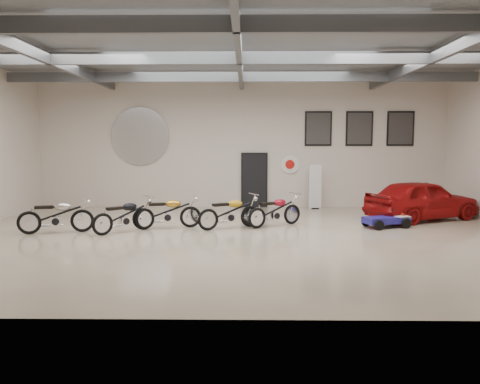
{
  "coord_description": "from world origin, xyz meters",
  "views": [
    {
      "loc": [
        0.19,
        -12.51,
        2.54
      ],
      "look_at": [
        0.0,
        1.2,
        1.1
      ],
      "focal_mm": 35.0,
      "sensor_mm": 36.0,
      "label": 1
    }
  ],
  "objects_px": {
    "motorcycle_black": "(124,215)",
    "motorcycle_gold": "(167,211)",
    "banner_stand": "(315,186)",
    "vintage_car": "(422,200)",
    "go_kart": "(390,217)",
    "motorcycle_yellow": "(230,212)",
    "motorcycle_silver": "(56,215)",
    "motorcycle_red": "(275,210)"
  },
  "relations": [
    {
      "from": "vintage_car",
      "to": "banner_stand",
      "type": "bearing_deg",
      "value": 26.2
    },
    {
      "from": "motorcycle_gold",
      "to": "motorcycle_red",
      "type": "bearing_deg",
      "value": -8.42
    },
    {
      "from": "motorcycle_black",
      "to": "go_kart",
      "type": "relative_size",
      "value": 1.15
    },
    {
      "from": "go_kart",
      "to": "vintage_car",
      "type": "height_order",
      "value": "vintage_car"
    },
    {
      "from": "motorcycle_black",
      "to": "motorcycle_red",
      "type": "relative_size",
      "value": 1.0
    },
    {
      "from": "go_kart",
      "to": "vintage_car",
      "type": "relative_size",
      "value": 0.43
    },
    {
      "from": "motorcycle_gold",
      "to": "go_kart",
      "type": "xyz_separation_m",
      "value": [
        6.71,
        0.33,
        -0.21
      ]
    },
    {
      "from": "motorcycle_yellow",
      "to": "vintage_car",
      "type": "relative_size",
      "value": 0.5
    },
    {
      "from": "banner_stand",
      "to": "motorcycle_black",
      "type": "height_order",
      "value": "banner_stand"
    },
    {
      "from": "motorcycle_silver",
      "to": "motorcycle_yellow",
      "type": "height_order",
      "value": "motorcycle_silver"
    },
    {
      "from": "vintage_car",
      "to": "motorcycle_red",
      "type": "bearing_deg",
      "value": 80.09
    },
    {
      "from": "motorcycle_silver",
      "to": "motorcycle_red",
      "type": "distance_m",
      "value": 6.36
    },
    {
      "from": "go_kart",
      "to": "banner_stand",
      "type": "bearing_deg",
      "value": 94.13
    },
    {
      "from": "motorcycle_yellow",
      "to": "go_kart",
      "type": "relative_size",
      "value": 1.18
    },
    {
      "from": "motorcycle_silver",
      "to": "motorcycle_gold",
      "type": "xyz_separation_m",
      "value": [
        3.02,
        0.76,
        -0.01
      ]
    },
    {
      "from": "motorcycle_yellow",
      "to": "motorcycle_silver",
      "type": "bearing_deg",
      "value": 161.58
    },
    {
      "from": "motorcycle_silver",
      "to": "motorcycle_yellow",
      "type": "bearing_deg",
      "value": -5.95
    },
    {
      "from": "banner_stand",
      "to": "motorcycle_silver",
      "type": "bearing_deg",
      "value": -155.88
    },
    {
      "from": "motorcycle_gold",
      "to": "vintage_car",
      "type": "distance_m",
      "value": 8.35
    },
    {
      "from": "motorcycle_black",
      "to": "vintage_car",
      "type": "height_order",
      "value": "vintage_car"
    },
    {
      "from": "motorcycle_black",
      "to": "motorcycle_gold",
      "type": "distance_m",
      "value": 1.27
    },
    {
      "from": "go_kart",
      "to": "motorcycle_gold",
      "type": "bearing_deg",
      "value": 163.81
    },
    {
      "from": "motorcycle_yellow",
      "to": "motorcycle_red",
      "type": "relative_size",
      "value": 1.03
    },
    {
      "from": "motorcycle_silver",
      "to": "banner_stand",
      "type": "bearing_deg",
      "value": 17.21
    },
    {
      "from": "motorcycle_red",
      "to": "go_kart",
      "type": "distance_m",
      "value": 3.49
    },
    {
      "from": "motorcycle_silver",
      "to": "vintage_car",
      "type": "height_order",
      "value": "vintage_car"
    },
    {
      "from": "go_kart",
      "to": "vintage_car",
      "type": "distance_m",
      "value": 2.05
    },
    {
      "from": "motorcycle_gold",
      "to": "go_kart",
      "type": "relative_size",
      "value": 1.18
    },
    {
      "from": "motorcycle_black",
      "to": "vintage_car",
      "type": "bearing_deg",
      "value": -30.19
    },
    {
      "from": "banner_stand",
      "to": "motorcycle_black",
      "type": "bearing_deg",
      "value": -149.44
    },
    {
      "from": "go_kart",
      "to": "vintage_car",
      "type": "bearing_deg",
      "value": 24.71
    },
    {
      "from": "banner_stand",
      "to": "motorcycle_yellow",
      "type": "relative_size",
      "value": 0.89
    },
    {
      "from": "banner_stand",
      "to": "motorcycle_gold",
      "type": "bearing_deg",
      "value": -147.47
    },
    {
      "from": "motorcycle_black",
      "to": "motorcycle_red",
      "type": "height_order",
      "value": "same"
    },
    {
      "from": "banner_stand",
      "to": "vintage_car",
      "type": "distance_m",
      "value": 4.08
    },
    {
      "from": "motorcycle_black",
      "to": "motorcycle_gold",
      "type": "height_order",
      "value": "motorcycle_gold"
    },
    {
      "from": "motorcycle_black",
      "to": "go_kart",
      "type": "height_order",
      "value": "motorcycle_black"
    },
    {
      "from": "banner_stand",
      "to": "go_kart",
      "type": "distance_m",
      "value": 4.36
    },
    {
      "from": "motorcycle_black",
      "to": "motorcycle_gold",
      "type": "bearing_deg",
      "value": -15.83
    },
    {
      "from": "motorcycle_black",
      "to": "go_kart",
      "type": "distance_m",
      "value": 7.89
    },
    {
      "from": "motorcycle_yellow",
      "to": "vintage_car",
      "type": "bearing_deg",
      "value": -12.4
    },
    {
      "from": "motorcycle_red",
      "to": "go_kart",
      "type": "relative_size",
      "value": 1.15
    }
  ]
}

